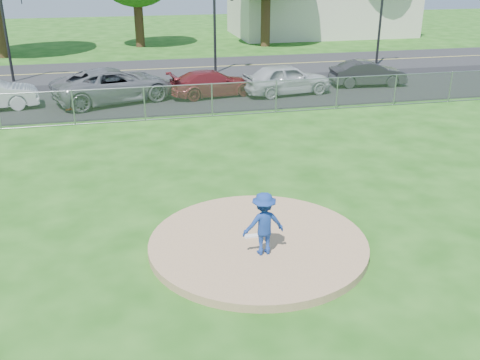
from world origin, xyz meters
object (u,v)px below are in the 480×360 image
object	(u,v)px
parked_car_pearl	(287,79)
traffic_signal_right	(384,13)
traffic_signal_left	(9,22)
parked_car_gray	(114,85)
commercial_building	(321,11)
parked_car_charcoal	(368,73)
parked_car_darkred	(213,83)
traffic_cone	(69,102)
pitcher	(264,224)

from	to	relation	value
parked_car_pearl	traffic_signal_right	bearing A→B (deg)	-60.75
traffic_signal_left	parked_car_gray	xyz separation A→B (m)	(5.52, -6.20, -2.52)
commercial_building	parked_car_gray	size ratio (longest dim) A/B	2.74
commercial_building	traffic_signal_right	world-z (taller)	traffic_signal_right
parked_car_charcoal	parked_car_darkred	bearing A→B (deg)	97.60
commercial_building	parked_car_pearl	xyz separation A→B (m)	(-10.40, -22.56, -1.36)
commercial_building	traffic_cone	xyz separation A→B (m)	(-21.40, -23.29, -1.78)
parked_car_charcoal	parked_car_gray	bearing A→B (deg)	96.85
pitcher	traffic_cone	size ratio (longest dim) A/B	2.09
parked_car_pearl	parked_car_gray	bearing A→B (deg)	79.68
traffic_cone	pitcher	bearing A→B (deg)	-70.73
traffic_signal_left	traffic_cone	xyz separation A→B (m)	(3.37, -7.29, -2.99)
pitcher	parked_car_darkred	size ratio (longest dim) A/B	0.34
traffic_signal_right	traffic_signal_left	bearing A→B (deg)	180.00
commercial_building	traffic_cone	bearing A→B (deg)	-132.58
commercial_building	traffic_signal_left	distance (m)	29.51
traffic_signal_right	parked_car_charcoal	bearing A→B (deg)	-122.42
parked_car_darkred	parked_car_pearl	distance (m)	3.90
traffic_signal_left	parked_car_charcoal	world-z (taller)	traffic_signal_left
parked_car_gray	parked_car_darkred	size ratio (longest dim) A/B	1.32
parked_car_pearl	parked_car_charcoal	xyz separation A→B (m)	(5.07, 0.94, -0.10)
pitcher	traffic_cone	bearing A→B (deg)	-74.26
parked_car_darkred	traffic_cone	bearing A→B (deg)	89.60
traffic_signal_left	parked_car_pearl	bearing A→B (deg)	-24.56
pitcher	parked_car_charcoal	xyz separation A→B (m)	(10.70, 16.99, -0.27)
parked_car_pearl	parked_car_charcoal	distance (m)	5.15
parked_car_gray	parked_car_pearl	distance (m)	8.85
traffic_signal_left	parked_car_darkred	world-z (taller)	traffic_signal_left
traffic_signal_left	pitcher	size ratio (longest dim) A/B	3.65
traffic_signal_right	pitcher	distance (m)	26.85
parked_car_pearl	traffic_cone	bearing A→B (deg)	85.79
traffic_signal_left	pitcher	distance (m)	24.36
pitcher	parked_car_darkred	distance (m)	16.60
pitcher	traffic_cone	distance (m)	16.25
traffic_signal_right	parked_car_darkred	distance (m)	14.18
traffic_signal_left	traffic_signal_right	bearing A→B (deg)	0.00
traffic_signal_right	pitcher	world-z (taller)	traffic_signal_right
traffic_cone	parked_car_darkred	size ratio (longest dim) A/B	0.16
traffic_cone	parked_car_charcoal	bearing A→B (deg)	5.90
pitcher	parked_car_darkred	world-z (taller)	pitcher
commercial_building	parked_car_pearl	size ratio (longest dim) A/B	3.52
traffic_cone	parked_car_charcoal	distance (m)	16.15
traffic_signal_left	parked_car_charcoal	distance (m)	20.40
parked_car_gray	parked_car_darkred	bearing A→B (deg)	-107.99
parked_car_gray	parked_car_pearl	world-z (taller)	parked_car_gray
commercial_building	traffic_cone	world-z (taller)	commercial_building
traffic_cone	parked_car_charcoal	xyz separation A→B (m)	(16.06, 1.66, 0.32)
traffic_signal_right	parked_car_darkred	bearing A→B (deg)	-153.96
traffic_cone	parked_car_pearl	bearing A→B (deg)	3.77
traffic_cone	traffic_signal_left	bearing A→B (deg)	114.79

